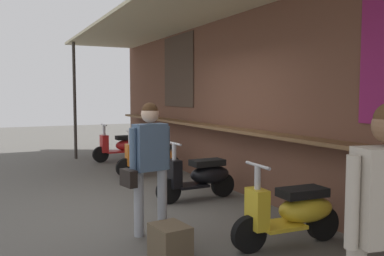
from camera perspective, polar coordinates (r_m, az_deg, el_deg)
The scene contains 8 objects.
ground_plane at distance 6.48m, azimuth -7.39°, elevation -10.76°, with size 35.61×35.61×0.00m, color #56544F.
market_stall_facade at distance 7.08m, azimuth 7.13°, elevation 5.45°, with size 12.72×2.20×3.31m.
scooter_red at distance 10.93m, azimuth -9.52°, elevation -2.43°, with size 0.46×1.40×0.97m.
scooter_orange at distance 8.85m, azimuth -5.47°, elevation -4.03°, with size 0.47×1.40×0.97m.
scooter_black at distance 6.82m, azimuth 1.23°, elevation -6.60°, with size 0.46×1.40×0.97m.
scooter_yellow at distance 4.94m, azimuth 13.78°, elevation -11.08°, with size 0.48×1.40×0.97m.
shopper_with_handbag at distance 5.05m, azimuth -5.90°, elevation -3.80°, with size 0.35×0.65×1.62m.
merchandise_crate at distance 4.48m, azimuth -3.03°, elevation -15.37°, with size 0.41×0.33×0.36m, color brown.
Camera 1 is at (5.93, -1.98, 1.71)m, focal length 38.82 mm.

